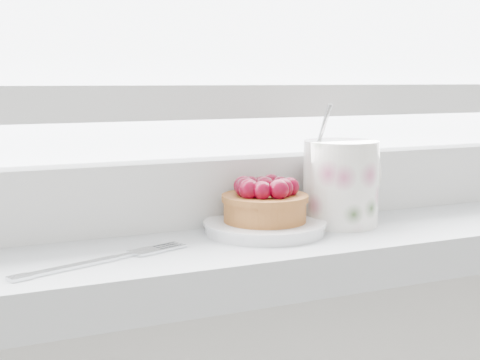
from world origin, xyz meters
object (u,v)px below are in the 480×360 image
saucer (265,227)px  raspberry_tart (265,201)px  floral_mug (342,181)px  fork (102,260)px

saucer → raspberry_tart: 0.03m
saucer → raspberry_tart: raspberry_tart is taller
saucer → raspberry_tart: (-0.00, -0.00, 0.03)m
floral_mug → fork: (-0.27, -0.04, -0.05)m
fork → saucer: bearing=13.2°
raspberry_tart → floral_mug: size_ratio=0.68×
saucer → floral_mug: 0.10m
saucer → floral_mug: floral_mug is taller
floral_mug → saucer: bearing=-178.3°
raspberry_tart → fork: 0.18m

